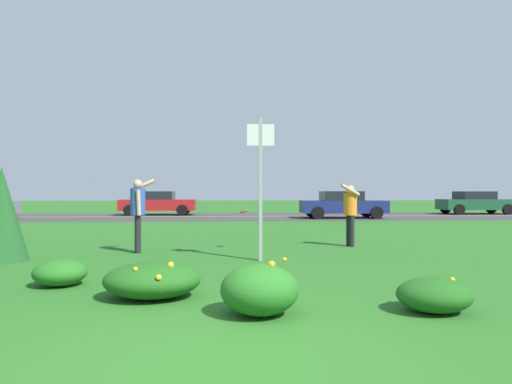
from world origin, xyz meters
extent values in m
plane|color=#26601E|center=(0.00, 11.06, 0.00)|extent=(120.00, 120.00, 0.00)
cube|color=#38383A|center=(0.00, 22.12, 0.00)|extent=(120.00, 8.68, 0.01)
cube|color=yellow|center=(0.00, 22.12, 0.01)|extent=(120.00, 0.16, 0.00)
ellipsoid|color=#1E5619|center=(2.48, 1.38, 0.20)|extent=(0.88, 0.75, 0.40)
sphere|color=gold|center=(2.46, 1.26, 0.31)|extent=(0.06, 0.06, 0.06)
sphere|color=gold|center=(2.71, 1.40, 0.37)|extent=(0.07, 0.07, 0.07)
sphere|color=gold|center=(2.30, 1.72, 0.23)|extent=(0.08, 0.08, 0.08)
sphere|color=gold|center=(2.81, 1.60, 0.23)|extent=(0.08, 0.08, 0.08)
sphere|color=gold|center=(2.61, 1.28, 0.35)|extent=(0.07, 0.07, 0.07)
ellipsoid|color=#23661E|center=(-2.46, 3.16, 0.20)|extent=(0.79, 0.76, 0.39)
sphere|color=gold|center=(-2.61, 3.23, 0.32)|extent=(0.07, 0.07, 0.07)
sphere|color=gold|center=(-2.31, 3.17, 0.22)|extent=(0.06, 0.06, 0.06)
sphere|color=gold|center=(-2.33, 3.16, 0.24)|extent=(0.05, 0.05, 0.05)
ellipsoid|color=#1E5619|center=(-0.95, 2.29, 0.24)|extent=(1.29, 1.06, 0.47)
sphere|color=yellow|center=(-1.13, 2.20, 0.42)|extent=(0.08, 0.08, 0.08)
sphere|color=yellow|center=(-0.79, 1.82, 0.36)|extent=(0.07, 0.07, 0.07)
sphere|color=yellow|center=(-1.37, 2.13, 0.36)|extent=(0.08, 0.08, 0.08)
sphere|color=yellow|center=(-1.15, 2.71, 0.31)|extent=(0.07, 0.07, 0.07)
sphere|color=yellow|center=(-0.68, 2.15, 0.46)|extent=(0.08, 0.08, 0.08)
sphere|color=yellow|center=(-1.10, 1.99, 0.44)|extent=(0.06, 0.06, 0.06)
ellipsoid|color=#23661E|center=(0.43, 1.38, 0.29)|extent=(0.90, 0.87, 0.58)
sphere|color=orange|center=(0.73, 1.54, 0.61)|extent=(0.05, 0.05, 0.05)
sphere|color=orange|center=(0.57, 1.39, 0.57)|extent=(0.08, 0.08, 0.08)
sphere|color=orange|center=(0.65, 1.26, 0.46)|extent=(0.09, 0.09, 0.09)
sphere|color=orange|center=(0.42, 1.69, 0.41)|extent=(0.08, 0.08, 0.08)
cube|color=#93969B|center=(0.72, 5.45, 1.46)|extent=(0.07, 0.10, 2.93)
cube|color=silver|center=(0.72, 5.42, 2.58)|extent=(0.56, 0.03, 0.44)
cone|color=#1E5123|center=(-4.56, 5.69, 0.96)|extent=(1.03, 1.03, 1.92)
cylinder|color=#2D4C9E|center=(-2.05, 6.84, 1.18)|extent=(0.34, 0.34, 0.62)
sphere|color=tan|center=(-2.05, 6.84, 1.59)|extent=(0.21, 0.21, 0.21)
cylinder|color=black|center=(-2.07, 6.92, 0.44)|extent=(0.14, 0.14, 0.87)
cylinder|color=black|center=(-2.04, 6.75, 0.44)|extent=(0.14, 0.14, 0.87)
cylinder|color=tan|center=(-1.98, 7.05, 1.57)|extent=(0.58, 0.19, 0.31)
cylinder|color=tan|center=(-2.00, 6.65, 1.17)|extent=(0.13, 0.11, 0.59)
cylinder|color=orange|center=(3.21, 7.76, 1.09)|extent=(0.34, 0.34, 0.57)
sphere|color=tan|center=(3.21, 7.76, 1.48)|extent=(0.21, 0.21, 0.21)
cylinder|color=black|center=(3.23, 7.68, 0.40)|extent=(0.14, 0.14, 0.81)
cylinder|color=black|center=(3.20, 7.84, 0.40)|extent=(0.14, 0.14, 0.81)
cylinder|color=tan|center=(3.15, 7.55, 1.46)|extent=(0.53, 0.18, 0.33)
cylinder|color=tan|center=(3.16, 7.95, 1.07)|extent=(0.12, 0.11, 0.54)
cylinder|color=red|center=(0.44, 7.30, 0.93)|extent=(0.23, 0.23, 0.08)
torus|color=red|center=(0.44, 7.30, 0.92)|extent=(0.24, 0.23, 0.08)
cylinder|color=black|center=(-11.77, 21.06, 0.33)|extent=(0.66, 0.22, 0.66)
cube|color=maroon|center=(-4.29, 24.08, 0.62)|extent=(4.50, 1.82, 0.66)
cube|color=black|center=(-4.39, 24.08, 1.19)|extent=(2.10, 1.64, 0.52)
cylinder|color=black|center=(-2.74, 24.97, 0.33)|extent=(0.66, 0.22, 0.66)
cylinder|color=black|center=(-2.74, 23.19, 0.33)|extent=(0.66, 0.22, 0.66)
cylinder|color=black|center=(-5.84, 24.97, 0.33)|extent=(0.66, 0.22, 0.66)
cylinder|color=black|center=(-5.84, 23.19, 0.33)|extent=(0.66, 0.22, 0.66)
cube|color=navy|center=(6.18, 20.17, 0.62)|extent=(4.50, 1.82, 0.66)
cube|color=black|center=(6.08, 20.17, 1.19)|extent=(2.10, 1.64, 0.52)
cylinder|color=black|center=(7.73, 21.06, 0.33)|extent=(0.66, 0.22, 0.66)
cylinder|color=black|center=(7.73, 19.28, 0.33)|extent=(0.66, 0.22, 0.66)
cylinder|color=black|center=(4.63, 21.06, 0.33)|extent=(0.66, 0.22, 0.66)
cylinder|color=black|center=(4.63, 19.28, 0.33)|extent=(0.66, 0.22, 0.66)
cube|color=#194C2D|center=(15.76, 24.08, 0.62)|extent=(4.50, 1.82, 0.66)
cube|color=black|center=(15.66, 24.08, 1.19)|extent=(2.10, 1.64, 0.52)
cylinder|color=black|center=(17.31, 24.97, 0.33)|extent=(0.66, 0.22, 0.66)
cylinder|color=black|center=(17.31, 23.19, 0.33)|extent=(0.66, 0.22, 0.66)
cylinder|color=black|center=(14.21, 24.97, 0.33)|extent=(0.66, 0.22, 0.66)
cylinder|color=black|center=(14.21, 23.19, 0.33)|extent=(0.66, 0.22, 0.66)
camera|label=1|loc=(0.09, -3.77, 1.41)|focal=31.63mm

